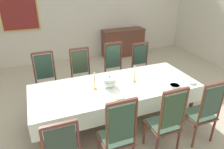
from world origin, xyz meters
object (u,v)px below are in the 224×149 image
at_px(dining_table, 115,89).
at_px(chair_north_a, 46,81).
at_px(candlestick_east, 135,76).
at_px(chair_south_b, 118,134).
at_px(bowl_far_left, 191,82).
at_px(framed_painting, 18,7).
at_px(spoon_secondary, 179,85).
at_px(chair_south_d, 203,112).
at_px(soup_tureen, 109,81).
at_px(sideboard, 123,42).
at_px(bowl_near_left, 119,97).
at_px(chair_south_c, 166,121).
at_px(spoon_primary, 113,98).
at_px(chair_north_b, 82,75).
at_px(chair_north_d, 142,66).
at_px(candlestick_west, 95,83).
at_px(chair_north_c, 115,69).
at_px(bowl_near_right, 175,86).

xyz_separation_m(dining_table, chair_north_a, (-1.11, 0.99, -0.11)).
bearing_deg(candlestick_east, chair_south_b, -126.91).
relative_size(bowl_far_left, framed_painting, 0.12).
xyz_separation_m(candlestick_east, bowl_far_left, (0.92, -0.42, -0.10)).
relative_size(chair_north_a, bowl_far_left, 7.34).
xyz_separation_m(dining_table, spoon_secondary, (1.06, -0.40, 0.08)).
distance_m(dining_table, chair_south_d, 1.47).
bearing_deg(soup_tureen, chair_south_b, -104.60).
relative_size(chair_north_a, sideboard, 0.81).
height_order(candlestick_east, bowl_near_left, candlestick_east).
bearing_deg(bowl_far_left, chair_south_d, -110.55).
height_order(dining_table, bowl_far_left, bowl_far_left).
bearing_deg(spoon_secondary, chair_south_c, -153.30).
distance_m(soup_tureen, framed_painting, 3.84).
relative_size(soup_tureen, bowl_near_left, 1.61).
bearing_deg(spoon_primary, chair_north_b, 94.50).
relative_size(dining_table, chair_south_b, 2.42).
xyz_separation_m(chair_north_b, bowl_near_left, (0.27, -1.40, 0.20)).
bearing_deg(candlestick_east, bowl_near_left, -138.82).
bearing_deg(spoon_primary, chair_south_b, -107.29).
bearing_deg(soup_tureen, sideboard, 61.99).
height_order(bowl_near_left, sideboard, sideboard).
relative_size(chair_north_d, soup_tureen, 4.51).
height_order(dining_table, framed_painting, framed_painting).
height_order(chair_north_b, chair_south_d, chair_north_b).
xyz_separation_m(soup_tureen, candlestick_west, (-0.26, -0.00, 0.03)).
height_order(chair_south_b, framed_painting, framed_painting).
height_order(chair_south_b, soup_tureen, chair_south_b).
bearing_deg(bowl_near_left, chair_north_a, 125.74).
xyz_separation_m(chair_north_b, spoon_secondary, (1.43, -1.38, 0.19)).
xyz_separation_m(chair_north_a, chair_south_d, (2.19, -1.97, -0.01)).
xyz_separation_m(chair_north_a, chair_south_b, (0.74, -1.97, 0.01)).
distance_m(dining_table, candlestick_west, 0.42).
height_order(spoon_secondary, sideboard, sideboard).
bearing_deg(chair_north_c, bowl_near_left, 70.52).
distance_m(chair_north_c, candlestick_west, 1.29).
xyz_separation_m(chair_north_a, bowl_near_left, (1.01, -1.40, 0.20)).
bearing_deg(chair_north_d, chair_north_c, -0.45).
bearing_deg(chair_north_a, bowl_near_left, 125.74).
xyz_separation_m(candlestick_east, bowl_near_left, (-0.47, -0.41, -0.10)).
relative_size(chair_north_a, framed_painting, 0.89).
bearing_deg(candlestick_east, spoon_primary, -146.26).
bearing_deg(framed_painting, chair_south_d, -60.22).
bearing_deg(sideboard, dining_table, 63.54).
relative_size(chair_south_c, spoon_secondary, 6.79).
distance_m(bowl_near_right, spoon_primary, 1.15).
bearing_deg(chair_south_d, framed_painting, 119.78).
xyz_separation_m(bowl_far_left, spoon_primary, (-1.50, 0.03, -0.01)).
relative_size(dining_table, chair_south_d, 2.53).
distance_m(chair_north_d, spoon_secondary, 1.39).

